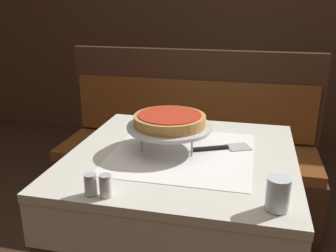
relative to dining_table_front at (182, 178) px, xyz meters
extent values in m
cube|color=beige|center=(0.00, 0.00, 0.10)|extent=(0.88, 0.88, 0.03)
cube|color=white|center=(0.00, 0.00, 0.11)|extent=(0.55, 0.55, 0.00)
cube|color=beige|center=(0.00, 0.00, 0.00)|extent=(0.88, 0.88, 0.16)
cube|color=#4C331E|center=(-0.40, 0.40, -0.29)|extent=(0.05, 0.05, 0.74)
cube|color=#4C331E|center=(0.40, 0.40, -0.29)|extent=(0.05, 0.05, 0.74)
cube|color=#194799|center=(0.09, 1.75, 0.09)|extent=(0.80, 0.80, 0.03)
cube|color=white|center=(0.09, 1.75, 0.11)|extent=(0.50, 0.50, 0.00)
cube|color=#194799|center=(0.09, 1.75, 0.00)|extent=(0.80, 0.80, 0.14)
cube|color=#4C331E|center=(-0.28, 1.38, -0.29)|extent=(0.05, 0.05, 0.74)
cube|color=#4C331E|center=(0.45, 1.38, -0.29)|extent=(0.05, 0.05, 0.74)
cube|color=#4C331E|center=(-0.28, 2.11, -0.29)|extent=(0.05, 0.05, 0.74)
cube|color=#4C331E|center=(0.45, 2.11, -0.29)|extent=(0.05, 0.05, 0.74)
cube|color=#3D2316|center=(-0.13, 0.82, -0.46)|extent=(1.64, 0.53, 0.40)
cube|color=brown|center=(-0.13, 0.82, -0.23)|extent=(1.61, 0.51, 0.06)
cube|color=#3D2316|center=(-0.13, 1.05, 0.09)|extent=(1.64, 0.06, 0.58)
cube|color=brown|center=(-0.13, 1.01, 0.00)|extent=(1.57, 0.02, 0.37)
cube|color=#4C2D1E|center=(0.00, 2.27, 0.54)|extent=(6.00, 0.04, 2.40)
cylinder|color=#ADADB2|center=(-0.06, 0.15, 0.15)|extent=(0.01, 0.01, 0.08)
cylinder|color=#ADADB2|center=(-0.16, -0.02, 0.15)|extent=(0.01, 0.01, 0.08)
cylinder|color=#ADADB2|center=(0.04, -0.02, 0.15)|extent=(0.01, 0.01, 0.08)
cylinder|color=#ADADB2|center=(-0.06, 0.03, 0.19)|extent=(0.23, 0.23, 0.01)
cylinder|color=silver|center=(-0.06, 0.03, 0.20)|extent=(0.33, 0.33, 0.01)
cylinder|color=silver|center=(-0.06, 0.03, 0.21)|extent=(0.34, 0.34, 0.01)
cylinder|color=#C68E47|center=(-0.06, 0.03, 0.23)|extent=(0.29, 0.29, 0.04)
cylinder|color=red|center=(-0.06, 0.03, 0.25)|extent=(0.25, 0.25, 0.01)
cube|color=#BCBCC1|center=(0.21, 0.11, 0.12)|extent=(0.11, 0.11, 0.00)
cube|color=black|center=(0.11, 0.06, 0.12)|extent=(0.14, 0.08, 0.01)
cylinder|color=silver|center=(0.35, -0.35, 0.16)|extent=(0.07, 0.07, 0.10)
cylinder|color=silver|center=(-0.21, -0.39, 0.14)|extent=(0.04, 0.04, 0.05)
cylinder|color=#B7B7BC|center=(-0.21, -0.39, 0.17)|extent=(0.04, 0.04, 0.01)
cylinder|color=silver|center=(-0.16, -0.39, 0.14)|extent=(0.04, 0.04, 0.05)
cylinder|color=#B7B7BC|center=(-0.16, -0.39, 0.18)|extent=(0.04, 0.04, 0.02)
cube|color=black|center=(0.01, 1.82, 0.12)|extent=(0.11, 0.11, 0.03)
cylinder|color=black|center=(0.01, 1.82, 0.21)|extent=(0.01, 0.01, 0.14)
cylinder|color=white|center=(0.01, 1.85, 0.19)|extent=(0.04, 0.04, 0.11)
cylinder|color=gold|center=(0.01, 1.79, 0.19)|extent=(0.04, 0.04, 0.11)
camera|label=1|loc=(0.25, -1.34, 0.69)|focal=40.00mm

